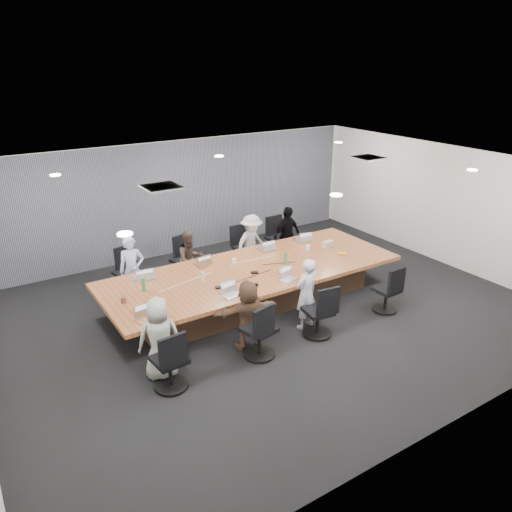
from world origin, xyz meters
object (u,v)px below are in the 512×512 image
laptop_1 (202,263)px  person_6 (306,294)px  bottle_clear (203,277)px  snack_packet (342,254)px  person_2 (252,244)px  stapler (254,285)px  laptop_0 (142,277)px  mug_brown (124,300)px  chair_7 (386,293)px  bottle_green_left (144,285)px  chair_2 (244,251)px  chair_3 (278,242)px  person_4 (159,338)px  person_3 (287,235)px  person_5 (248,315)px  laptop_4 (146,319)px  laptop_2 (265,248)px  bottle_green_right (286,259)px  chair_0 (128,277)px  person_0 (132,270)px  laptop_5 (231,295)px  chair_4 (170,364)px  person_1 (191,259)px  laptop_6 (288,279)px  chair_1 (184,264)px  conference_table (253,284)px  chair_5 (259,334)px  canvas_bag (328,244)px  chair_6 (318,315)px  laptop_3 (301,240)px

laptop_1 → person_6: 2.38m
bottle_clear → snack_packet: bearing=-6.5°
person_2 → stapler: size_ratio=8.78×
laptop_0 → mug_brown: 1.06m
chair_7 → bottle_green_left: 4.62m
chair_2 → mug_brown: 3.89m
chair_3 → person_6: (-1.52, -3.05, 0.25)m
person_4 → mug_brown: person_4 is taller
person_3 → bottle_green_left: size_ratio=5.62×
laptop_0 → person_5: size_ratio=0.28×
laptop_4 → mug_brown: mug_brown is taller
chair_2 → mug_brown: (-3.45, -1.74, 0.42)m
laptop_2 → bottle_green_right: bearing=82.3°
chair_0 → person_6: 3.83m
chair_3 → person_0: size_ratio=0.62×
chair_0 → laptop_5: size_ratio=2.55×
person_2 → mug_brown: 3.73m
chair_7 → person_6: bearing=166.7°
person_0 → snack_packet: bearing=-11.6°
person_4 → chair_2: bearing=-123.6°
chair_4 → chair_3: bearing=33.0°
person_5 → bottle_green_right: bearing=-133.6°
chair_0 → mug_brown: size_ratio=7.29×
person_1 → laptop_6: 2.38m
chair_7 → chair_1: bearing=126.9°
stapler → person_1: bearing=116.7°
conference_table → person_3: size_ratio=4.29×
chair_1 → chair_2: size_ratio=1.09×
chair_4 → laptop_1: chair_4 is taller
person_0 → laptop_0: person_0 is taller
chair_5 → person_1: (0.23, 3.05, 0.22)m
person_4 → chair_3: bearing=-130.9°
chair_0 → canvas_bag: canvas_bag is taller
person_1 → canvas_bag: (2.77, -1.21, 0.17)m
laptop_4 → laptop_6: (2.83, 0.00, 0.00)m
person_3 → laptop_6: size_ratio=4.37×
person_6 → person_4: bearing=-8.4°
chair_5 → chair_6: size_ratio=1.03×
laptop_3 → bottle_green_left: size_ratio=1.29×
chair_5 → laptop_0: 2.73m
person_0 → laptop_1: person_0 is taller
chair_1 → laptop_3: (2.53, -0.90, 0.34)m
person_5 → chair_0: bearing=-60.8°
chair_2 → laptop_6: chair_2 is taller
laptop_1 → conference_table: bearing=124.9°
conference_table → chair_2: size_ratio=7.90×
chair_1 → laptop_2: size_ratio=2.52×
laptop_0 → person_4: 2.22m
person_6 → chair_7: bearing=160.0°
person_2 → canvas_bag: size_ratio=5.55×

